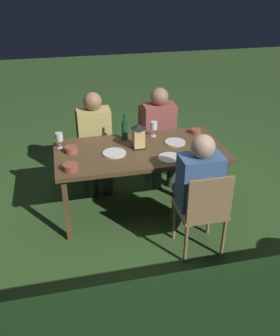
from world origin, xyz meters
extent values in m
plane|color=#385B28|center=(0.00, 0.00, 0.00)|extent=(16.00, 16.00, 0.00)
cube|color=brown|center=(0.00, 0.00, 0.71)|extent=(1.73, 0.85, 0.04)
cube|color=brown|center=(-0.80, -0.36, 0.34)|extent=(0.05, 0.05, 0.69)
cube|color=brown|center=(0.80, -0.36, 0.34)|extent=(0.05, 0.05, 0.69)
cube|color=brown|center=(-0.80, 0.36, 0.34)|extent=(0.05, 0.05, 0.69)
cube|color=brown|center=(0.80, 0.36, 0.34)|extent=(0.05, 0.05, 0.69)
cube|color=#9E7A51|center=(-0.39, -0.75, 0.43)|extent=(0.42, 0.40, 0.03)
cube|color=#9E7A51|center=(-0.39, -0.93, 0.66)|extent=(0.40, 0.02, 0.42)
cylinder|color=#9E7A51|center=(-0.57, -0.58, 0.21)|extent=(0.03, 0.03, 0.42)
cylinder|color=#9E7A51|center=(-0.21, -0.58, 0.21)|extent=(0.03, 0.03, 0.42)
cylinder|color=#9E7A51|center=(-0.57, -0.92, 0.21)|extent=(0.03, 0.03, 0.42)
cylinder|color=#9E7A51|center=(-0.21, -0.92, 0.21)|extent=(0.03, 0.03, 0.42)
cube|color=#9E4C47|center=(-0.39, -0.69, 0.70)|extent=(0.38, 0.24, 0.50)
sphere|color=#997051|center=(-0.39, -0.69, 1.04)|extent=(0.21, 0.21, 0.21)
cylinder|color=#9E4C47|center=(-0.48, -0.55, 0.46)|extent=(0.13, 0.36, 0.13)
cylinder|color=#9E4C47|center=(-0.30, -0.55, 0.46)|extent=(0.13, 0.36, 0.13)
cylinder|color=#333338|center=(-0.48, -0.39, 0.23)|extent=(0.11, 0.11, 0.45)
cylinder|color=#333338|center=(-0.30, -0.39, 0.23)|extent=(0.11, 0.11, 0.45)
cube|color=#9E7A51|center=(0.39, -0.75, 0.43)|extent=(0.42, 0.40, 0.03)
cube|color=#9E7A51|center=(0.39, -0.93, 0.66)|extent=(0.40, 0.02, 0.42)
cylinder|color=#9E7A51|center=(0.21, -0.58, 0.21)|extent=(0.03, 0.03, 0.42)
cylinder|color=#9E7A51|center=(0.57, -0.58, 0.21)|extent=(0.03, 0.03, 0.42)
cylinder|color=#9E7A51|center=(0.21, -0.92, 0.21)|extent=(0.03, 0.03, 0.42)
cylinder|color=#9E7A51|center=(0.57, -0.92, 0.21)|extent=(0.03, 0.03, 0.42)
cube|color=tan|center=(0.39, -0.69, 0.70)|extent=(0.38, 0.24, 0.50)
sphere|color=#997051|center=(0.39, -0.69, 1.04)|extent=(0.21, 0.21, 0.21)
cylinder|color=tan|center=(0.30, -0.55, 0.46)|extent=(0.13, 0.36, 0.13)
cylinder|color=tan|center=(0.48, -0.55, 0.46)|extent=(0.13, 0.36, 0.13)
cylinder|color=#333338|center=(0.30, -0.39, 0.23)|extent=(0.11, 0.11, 0.45)
cylinder|color=#333338|center=(0.48, -0.39, 0.23)|extent=(0.11, 0.11, 0.45)
cube|color=#9E7A51|center=(-0.39, 0.75, 0.43)|extent=(0.42, 0.40, 0.03)
cube|color=#9E7A51|center=(-0.39, 0.93, 0.66)|extent=(0.40, 0.03, 0.42)
cylinder|color=#9E7A51|center=(-0.21, 0.58, 0.21)|extent=(0.03, 0.03, 0.42)
cylinder|color=#9E7A51|center=(-0.57, 0.58, 0.21)|extent=(0.03, 0.03, 0.42)
cylinder|color=#9E7A51|center=(-0.21, 0.92, 0.21)|extent=(0.03, 0.03, 0.42)
cylinder|color=#9E7A51|center=(-0.57, 0.92, 0.21)|extent=(0.03, 0.03, 0.42)
cube|color=#426699|center=(-0.39, 0.69, 0.70)|extent=(0.38, 0.24, 0.50)
sphere|color=#D1A889|center=(-0.39, 0.69, 1.04)|extent=(0.21, 0.21, 0.21)
cylinder|color=#426699|center=(-0.30, 0.55, 0.46)|extent=(0.13, 0.36, 0.13)
cylinder|color=#426699|center=(-0.48, 0.55, 0.46)|extent=(0.13, 0.36, 0.13)
cylinder|color=#333338|center=(-0.30, 0.39, 0.23)|extent=(0.11, 0.11, 0.45)
cylinder|color=#333338|center=(-0.48, 0.39, 0.23)|extent=(0.11, 0.11, 0.45)
cube|color=black|center=(0.01, -0.03, 0.74)|extent=(0.12, 0.12, 0.01)
cube|color=#F9D17A|center=(0.01, -0.03, 0.85)|extent=(0.11, 0.11, 0.20)
cone|color=black|center=(0.01, -0.03, 0.97)|extent=(0.15, 0.15, 0.05)
cylinder|color=#144723|center=(0.11, -0.28, 0.83)|extent=(0.07, 0.07, 0.20)
cylinder|color=#144723|center=(0.11, -0.28, 0.98)|extent=(0.03, 0.03, 0.09)
cylinder|color=silver|center=(-0.22, -0.29, 0.74)|extent=(0.06, 0.06, 0.00)
cylinder|color=silver|center=(-0.22, -0.29, 0.78)|extent=(0.01, 0.01, 0.08)
cylinder|color=silver|center=(-0.22, -0.29, 0.86)|extent=(0.08, 0.08, 0.08)
cylinder|color=maroon|center=(-0.22, -0.29, 0.84)|extent=(0.07, 0.07, 0.03)
cylinder|color=silver|center=(-0.57, 0.36, 0.74)|extent=(0.06, 0.06, 0.00)
cylinder|color=silver|center=(-0.57, 0.36, 0.78)|extent=(0.01, 0.01, 0.08)
cylinder|color=silver|center=(-0.57, 0.36, 0.86)|extent=(0.08, 0.08, 0.08)
cylinder|color=maroon|center=(-0.57, 0.36, 0.84)|extent=(0.07, 0.07, 0.03)
cylinder|color=silver|center=(0.79, -0.21, 0.74)|extent=(0.06, 0.06, 0.00)
cylinder|color=silver|center=(0.79, -0.21, 0.78)|extent=(0.01, 0.01, 0.08)
cylinder|color=silver|center=(0.79, -0.21, 0.86)|extent=(0.08, 0.08, 0.08)
cylinder|color=maroon|center=(0.79, -0.21, 0.84)|extent=(0.07, 0.07, 0.03)
cylinder|color=white|center=(0.27, 0.04, 0.74)|extent=(0.23, 0.23, 0.01)
cylinder|color=silver|center=(-0.40, -0.07, 0.74)|extent=(0.22, 0.22, 0.01)
cylinder|color=silver|center=(-0.24, 0.26, 0.74)|extent=(0.23, 0.23, 0.01)
cylinder|color=#9E5138|center=(0.72, 0.28, 0.76)|extent=(0.14, 0.14, 0.06)
cylinder|color=#424C1E|center=(0.72, 0.28, 0.77)|extent=(0.12, 0.12, 0.02)
cylinder|color=#9E5138|center=(-0.70, -0.26, 0.76)|extent=(0.12, 0.12, 0.05)
cylinder|color=tan|center=(-0.70, -0.26, 0.77)|extent=(0.10, 0.10, 0.02)
cylinder|color=#9E5138|center=(-0.68, 0.20, 0.76)|extent=(0.12, 0.12, 0.06)
cylinder|color=#477533|center=(-0.68, 0.20, 0.77)|extent=(0.10, 0.10, 0.02)
cylinder|color=#9E5138|center=(0.69, -0.09, 0.76)|extent=(0.13, 0.13, 0.06)
cylinder|color=beige|center=(0.69, -0.09, 0.78)|extent=(0.11, 0.11, 0.02)
camera|label=1|loc=(0.75, 3.30, 2.39)|focal=39.40mm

